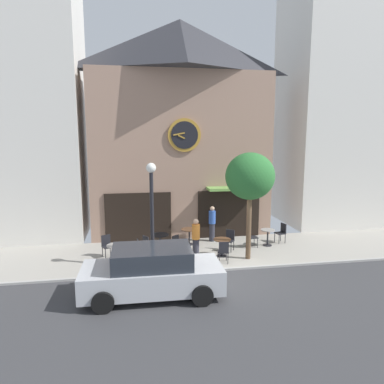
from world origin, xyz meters
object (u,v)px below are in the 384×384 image
(street_tree, at_px, (250,177))
(cafe_chair_mid_row, at_px, (229,238))
(cafe_table_rightmost, at_px, (160,239))
(cafe_chair_facing_wall, at_px, (148,244))
(cafe_chair_right_end, at_px, (136,249))
(cafe_chair_near_tree, at_px, (174,244))
(parked_car_silver, at_px, (152,272))
(cafe_chair_outer, at_px, (223,250))
(cafe_chair_near_lamp, at_px, (107,244))
(cafe_table_leftmost, at_px, (268,235))
(pedestrian_blue, at_px, (212,223))
(pedestrian_orange, at_px, (196,239))
(cafe_table_center_left, at_px, (189,233))
(cafe_chair_curbside, at_px, (251,236))
(street_lamp, at_px, (152,216))
(cafe_table_near_curb, at_px, (115,251))
(cafe_table_near_door, at_px, (222,244))
(cafe_chair_by_entrance, at_px, (282,231))

(street_tree, distance_m, cafe_chair_mid_row, 3.05)
(cafe_table_rightmost, xyz_separation_m, cafe_chair_facing_wall, (-0.55, -0.59, -0.03))
(street_tree, height_order, cafe_chair_right_end, street_tree)
(cafe_chair_right_end, bearing_deg, cafe_chair_near_tree, 16.88)
(parked_car_silver, bearing_deg, cafe_chair_outer, 38.61)
(street_tree, distance_m, cafe_chair_near_lamp, 6.41)
(cafe_table_leftmost, relative_size, pedestrian_blue, 0.44)
(cafe_chair_near_lamp, distance_m, pedestrian_orange, 3.67)
(pedestrian_blue, bearing_deg, parked_car_silver, -120.67)
(cafe_table_center_left, height_order, cafe_chair_curbside, cafe_chair_curbside)
(street_lamp, xyz_separation_m, pedestrian_orange, (1.76, 0.61, -1.15))
(cafe_table_near_curb, bearing_deg, cafe_table_near_door, 0.96)
(cafe_chair_by_entrance, bearing_deg, cafe_table_center_left, 174.60)
(street_tree, xyz_separation_m, cafe_chair_facing_wall, (-3.99, 0.87, -2.80))
(street_lamp, distance_m, pedestrian_blue, 4.32)
(cafe_chair_mid_row, relative_size, cafe_chair_near_tree, 1.00)
(cafe_chair_facing_wall, bearing_deg, street_tree, -12.29)
(street_tree, xyz_separation_m, cafe_chair_near_lamp, (-5.64, 1.18, -2.80))
(cafe_table_rightmost, distance_m, cafe_chair_curbside, 4.03)
(cafe_table_center_left, distance_m, cafe_chair_near_lamp, 3.74)
(street_lamp, height_order, cafe_chair_curbside, street_lamp)
(cafe_table_rightmost, height_order, cafe_chair_curbside, cafe_chair_curbside)
(cafe_table_leftmost, xyz_separation_m, parked_car_silver, (-5.44, -4.15, 0.27))
(cafe_table_rightmost, distance_m, pedestrian_blue, 2.78)
(cafe_table_near_door, relative_size, cafe_chair_facing_wall, 0.81)
(cafe_chair_mid_row, xyz_separation_m, parked_car_silver, (-3.55, -3.79, 0.23))
(street_tree, relative_size, cafe_table_near_door, 5.90)
(cafe_chair_facing_wall, relative_size, cafe_chair_by_entrance, 1.00)
(street_lamp, relative_size, cafe_table_center_left, 5.23)
(cafe_table_near_curb, xyz_separation_m, cafe_chair_facing_wall, (1.29, 0.49, 0.03))
(cafe_chair_near_lamp, distance_m, cafe_chair_outer, 4.77)
(cafe_table_rightmost, bearing_deg, cafe_chair_curbside, -1.28)
(cafe_table_center_left, xyz_separation_m, parked_car_silver, (-1.97, -4.88, 0.23))
(cafe_chair_curbside, bearing_deg, cafe_chair_mid_row, -166.20)
(cafe_table_rightmost, bearing_deg, cafe_table_near_curb, -149.46)
(cafe_chair_curbside, xyz_separation_m, cafe_chair_right_end, (-5.08, -1.03, 0.00))
(cafe_chair_outer, relative_size, pedestrian_blue, 0.54)
(cafe_table_near_door, xyz_separation_m, cafe_chair_by_entrance, (3.20, 1.35, 0.01))
(cafe_table_near_door, bearing_deg, street_tree, -24.84)
(cafe_table_near_door, bearing_deg, cafe_table_near_curb, -179.04)
(cafe_table_center_left, distance_m, cafe_table_leftmost, 3.55)
(pedestrian_blue, bearing_deg, cafe_chair_right_end, -148.10)
(cafe_table_center_left, height_order, pedestrian_orange, pedestrian_orange)
(street_lamp, xyz_separation_m, cafe_chair_right_end, (-0.62, 0.70, -1.49))
(cafe_chair_near_lamp, bearing_deg, pedestrian_blue, 16.38)
(parked_car_silver, bearing_deg, cafe_chair_by_entrance, 35.64)
(cafe_chair_right_end, bearing_deg, cafe_table_leftmost, 10.87)
(street_tree, relative_size, cafe_table_near_curb, 5.85)
(cafe_table_leftmost, xyz_separation_m, cafe_chair_by_entrance, (0.81, 0.33, 0.03))
(cafe_table_center_left, xyz_separation_m, cafe_chair_near_tree, (-0.88, -1.39, -0.01))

